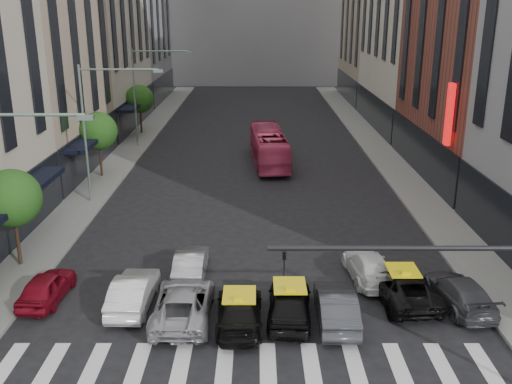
{
  "coord_description": "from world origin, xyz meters",
  "views": [
    {
      "loc": [
        0.17,
        -16.41,
        12.52
      ],
      "look_at": [
        0.16,
        9.94,
        4.0
      ],
      "focal_mm": 40.0,
      "sensor_mm": 36.0,
      "label": 1
    }
  ],
  "objects_px": {
    "streetlamp_far": "(144,84)",
    "taxi_center": "(289,302)",
    "streetlamp_mid": "(98,116)",
    "bus": "(269,147)",
    "car_white_front": "(134,291)",
    "car_red": "(47,287)",
    "taxi_left": "(239,310)"
  },
  "relations": [
    {
      "from": "streetlamp_far",
      "to": "taxi_center",
      "type": "height_order",
      "value": "streetlamp_far"
    },
    {
      "from": "streetlamp_mid",
      "to": "streetlamp_far",
      "type": "bearing_deg",
      "value": 90.0
    },
    {
      "from": "bus",
      "to": "taxi_center",
      "type": "bearing_deg",
      "value": 86.46
    },
    {
      "from": "streetlamp_far",
      "to": "car_white_front",
      "type": "bearing_deg",
      "value": -80.85
    },
    {
      "from": "streetlamp_mid",
      "to": "bus",
      "type": "xyz_separation_m",
      "value": [
        11.26,
        10.1,
        -4.44
      ]
    },
    {
      "from": "car_red",
      "to": "taxi_left",
      "type": "xyz_separation_m",
      "value": [
        8.68,
        -2.06,
        0.0
      ]
    },
    {
      "from": "streetlamp_far",
      "to": "taxi_left",
      "type": "bearing_deg",
      "value": -73.22
    },
    {
      "from": "car_white_front",
      "to": "taxi_left",
      "type": "bearing_deg",
      "value": 163.37
    },
    {
      "from": "bus",
      "to": "streetlamp_far",
      "type": "bearing_deg",
      "value": -32.02
    },
    {
      "from": "taxi_left",
      "to": "taxi_center",
      "type": "relative_size",
      "value": 1.03
    },
    {
      "from": "car_red",
      "to": "taxi_left",
      "type": "relative_size",
      "value": 0.85
    },
    {
      "from": "streetlamp_mid",
      "to": "taxi_left",
      "type": "bearing_deg",
      "value": -58.55
    },
    {
      "from": "taxi_center",
      "to": "bus",
      "type": "bearing_deg",
      "value": -85.28
    },
    {
      "from": "streetlamp_far",
      "to": "car_white_front",
      "type": "distance_m",
      "value": 30.88
    },
    {
      "from": "car_white_front",
      "to": "streetlamp_mid",
      "type": "bearing_deg",
      "value": -69.7
    },
    {
      "from": "car_red",
      "to": "bus",
      "type": "xyz_separation_m",
      "value": [
        10.41,
        23.61,
        0.79
      ]
    },
    {
      "from": "car_red",
      "to": "car_white_front",
      "type": "relative_size",
      "value": 0.88
    },
    {
      "from": "car_red",
      "to": "taxi_left",
      "type": "bearing_deg",
      "value": 169.84
    },
    {
      "from": "streetlamp_far",
      "to": "car_white_front",
      "type": "xyz_separation_m",
      "value": [
        4.84,
        -30.06,
        -5.17
      ]
    },
    {
      "from": "car_red",
      "to": "bus",
      "type": "distance_m",
      "value": 25.81
    },
    {
      "from": "streetlamp_mid",
      "to": "car_white_front",
      "type": "bearing_deg",
      "value": -70.99
    },
    {
      "from": "taxi_center",
      "to": "bus",
      "type": "height_order",
      "value": "bus"
    },
    {
      "from": "taxi_left",
      "to": "streetlamp_mid",
      "type": "bearing_deg",
      "value": -59.58
    },
    {
      "from": "car_white_front",
      "to": "bus",
      "type": "bearing_deg",
      "value": -103.58
    },
    {
      "from": "taxi_center",
      "to": "streetlamp_far",
      "type": "bearing_deg",
      "value": -65.61
    },
    {
      "from": "bus",
      "to": "car_white_front",
      "type": "bearing_deg",
      "value": 70.79
    },
    {
      "from": "streetlamp_far",
      "to": "car_red",
      "type": "xyz_separation_m",
      "value": [
        0.84,
        -29.51,
        -5.24
      ]
    },
    {
      "from": "streetlamp_mid",
      "to": "taxi_left",
      "type": "xyz_separation_m",
      "value": [
        9.52,
        -15.57,
        -5.23
      ]
    },
    {
      "from": "streetlamp_mid",
      "to": "taxi_left",
      "type": "distance_m",
      "value": 18.98
    },
    {
      "from": "car_white_front",
      "to": "taxi_center",
      "type": "bearing_deg",
      "value": 172.51
    },
    {
      "from": "taxi_left",
      "to": "taxi_center",
      "type": "bearing_deg",
      "value": -168.36
    },
    {
      "from": "taxi_left",
      "to": "bus",
      "type": "height_order",
      "value": "bus"
    }
  ]
}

